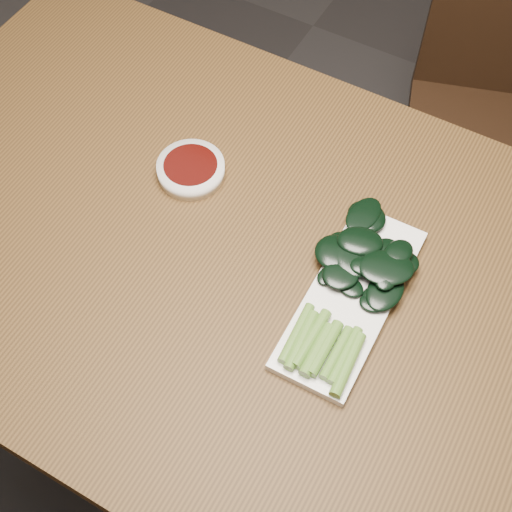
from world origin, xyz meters
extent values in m
plane|color=#292727|center=(0.00, 0.00, 0.00)|extent=(6.00, 6.00, 0.00)
cube|color=#4B3115|center=(0.00, 0.00, 0.73)|extent=(1.40, 0.80, 0.04)
cylinder|color=#4B3115|center=(-0.64, 0.34, 0.35)|extent=(0.05, 0.05, 0.71)
cube|color=black|center=(0.20, 0.68, 0.43)|extent=(0.52, 0.52, 0.04)
cylinder|color=black|center=(0.09, 0.46, 0.21)|extent=(0.04, 0.04, 0.41)
cylinder|color=black|center=(-0.02, 0.80, 0.21)|extent=(0.04, 0.04, 0.41)
cylinder|color=white|center=(-0.20, 0.09, 0.76)|extent=(0.11, 0.11, 0.03)
cylinder|color=#3C0905|center=(-0.20, 0.09, 0.77)|extent=(0.09, 0.09, 0.00)
cube|color=white|center=(0.12, 0.01, 0.76)|extent=(0.12, 0.31, 0.01)
cylinder|color=#5A892F|center=(0.08, -0.09, 0.77)|extent=(0.02, 0.09, 0.01)
cylinder|color=#5A892F|center=(0.09, -0.09, 0.77)|extent=(0.02, 0.09, 0.01)
cylinder|color=#5A892F|center=(0.10, -0.08, 0.77)|extent=(0.02, 0.09, 0.02)
cylinder|color=#5A892F|center=(0.12, -0.09, 0.77)|extent=(0.02, 0.08, 0.02)
cylinder|color=#5A892F|center=(0.12, -0.09, 0.77)|extent=(0.02, 0.09, 0.02)
cylinder|color=#5A892F|center=(0.14, -0.09, 0.77)|extent=(0.02, 0.08, 0.01)
cylinder|color=#5A892F|center=(0.15, -0.08, 0.77)|extent=(0.02, 0.09, 0.01)
cylinder|color=#5A892F|center=(0.16, -0.09, 0.77)|extent=(0.02, 0.10, 0.02)
ellipsoid|color=black|center=(0.09, 0.06, 0.78)|extent=(0.09, 0.09, 0.01)
ellipsoid|color=black|center=(0.15, 0.09, 0.78)|extent=(0.05, 0.06, 0.01)
ellipsoid|color=black|center=(0.07, 0.06, 0.78)|extent=(0.08, 0.08, 0.01)
ellipsoid|color=black|center=(0.12, 0.05, 0.78)|extent=(0.06, 0.05, 0.01)
ellipsoid|color=black|center=(0.16, 0.03, 0.77)|extent=(0.05, 0.07, 0.01)
ellipsoid|color=black|center=(0.09, 0.09, 0.78)|extent=(0.08, 0.07, 0.01)
ellipsoid|color=black|center=(0.09, 0.07, 0.77)|extent=(0.09, 0.08, 0.01)
ellipsoid|color=black|center=(0.08, 0.08, 0.77)|extent=(0.09, 0.09, 0.01)
ellipsoid|color=black|center=(0.15, 0.06, 0.78)|extent=(0.05, 0.07, 0.01)
ellipsoid|color=black|center=(0.09, 0.02, 0.78)|extent=(0.07, 0.07, 0.01)
ellipsoid|color=black|center=(0.08, 0.13, 0.78)|extent=(0.05, 0.08, 0.01)
ellipsoid|color=black|center=(0.16, 0.09, 0.77)|extent=(0.05, 0.05, 0.01)
ellipsoid|color=black|center=(0.07, 0.14, 0.77)|extent=(0.06, 0.06, 0.01)
ellipsoid|color=black|center=(0.15, 0.06, 0.78)|extent=(0.10, 0.09, 0.01)
ellipsoid|color=black|center=(0.13, 0.09, 0.78)|extent=(0.06, 0.06, 0.01)
ellipsoid|color=black|center=(0.08, 0.14, 0.77)|extent=(0.08, 0.08, 0.01)
ellipsoid|color=black|center=(0.15, 0.01, 0.77)|extent=(0.04, 0.04, 0.01)
ellipsoid|color=black|center=(0.11, 0.02, 0.77)|extent=(0.05, 0.04, 0.01)
ellipsoid|color=black|center=(0.15, 0.02, 0.77)|extent=(0.05, 0.05, 0.01)
ellipsoid|color=black|center=(0.08, 0.02, 0.77)|extent=(0.04, 0.04, 0.01)
camera|label=1|loc=(0.24, -0.49, 1.65)|focal=50.00mm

